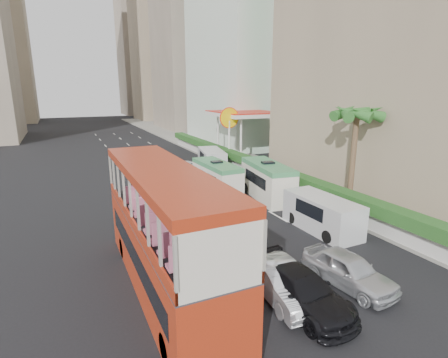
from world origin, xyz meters
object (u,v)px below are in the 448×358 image
van_asset (188,178)px  panel_van_near (322,214)px  minibus_far (267,181)px  panel_van_far (212,160)px  shell_station (244,135)px  minibus_near (217,178)px  car_silver_lane_a (279,297)px  double_decker_bus (164,230)px  car_silver_lane_b (347,285)px  car_black (299,306)px  palm_tree (353,161)px

van_asset → panel_van_near: 15.32m
minibus_far → panel_van_far: bearing=98.4°
panel_van_near → shell_station: size_ratio=0.61×
minibus_near → minibus_far: size_ratio=0.93×
panel_van_far → shell_station: shell_station is taller
car_silver_lane_a → van_asset: bearing=85.5°
double_decker_bus → car_silver_lane_b: (6.88, -3.06, -2.53)m
double_decker_bus → car_silver_lane_a: size_ratio=2.59×
panel_van_near → car_black: bearing=-136.7°
car_silver_lane_a → shell_station: (12.17, 25.58, 2.75)m
palm_tree → shell_station: bearing=83.4°
shell_station → van_asset: bearing=-147.0°
palm_tree → shell_station: (2.20, 19.00, -0.63)m
minibus_near → minibus_far: 3.99m
car_black → panel_van_far: bearing=70.4°
car_silver_lane_b → minibus_near: minibus_near is taller
car_silver_lane_b → shell_station: (9.12, 26.06, 2.75)m
van_asset → minibus_far: size_ratio=0.88×
minibus_far → car_silver_lane_b: bearing=-97.8°
double_decker_bus → panel_van_near: (9.84, 2.09, -1.55)m
minibus_near → car_black: bearing=-103.7°
car_silver_lane_a → panel_van_near: size_ratio=0.87×
minibus_near → shell_station: shell_station is taller
minibus_near → shell_station: bearing=51.7°
car_silver_lane_a → palm_tree: palm_tree is taller
double_decker_bus → minibus_far: (10.30, 8.74, -1.21)m
car_silver_lane_a → shell_station: size_ratio=0.53×
minibus_near → car_silver_lane_b: bearing=-93.5°
minibus_near → minibus_far: bearing=-44.1°
car_silver_lane_a → palm_tree: bearing=37.8°
double_decker_bus → car_silver_lane_b: bearing=-24.0°
panel_van_near → panel_van_far: size_ratio=0.96×
minibus_near → panel_van_far: 8.37m
double_decker_bus → panel_van_far: bearing=61.9°
van_asset → palm_tree: 15.18m
double_decker_bus → minibus_near: bearing=57.2°
car_black → minibus_far: (6.12, 12.13, 1.32)m
double_decker_bus → minibus_near: double_decker_bus is taller
car_silver_lane_a → panel_van_far: panel_van_far is taller
car_silver_lane_a → minibus_near: bearing=80.2°
minibus_near → minibus_far: (2.94, -2.69, 0.10)m
car_silver_lane_a → panel_van_near: 7.67m
car_silver_lane_b → panel_van_near: 6.02m
double_decker_bus → panel_van_far: (10.29, 19.27, -1.51)m
double_decker_bus → panel_van_far: size_ratio=2.16×
car_black → panel_van_far: (6.12, 22.66, 1.02)m
van_asset → palm_tree: palm_tree is taller
van_asset → minibus_far: (3.38, -8.36, 1.32)m
car_silver_lane_b → minibus_far: (3.42, 11.80, 1.32)m
double_decker_bus → palm_tree: palm_tree is taller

